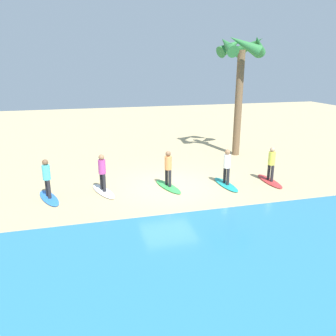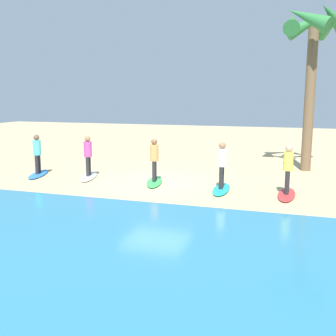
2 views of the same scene
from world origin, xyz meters
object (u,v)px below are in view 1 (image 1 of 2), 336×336
object	(u,v)px
surfboard_red	(270,181)
surfer_green	(168,166)
surfer_blue	(47,176)
surfboard_blue	(49,198)
surfboard_green	(168,186)
surfer_teal	(227,164)
surfer_red	(272,161)
surfboard_white	(103,191)
surfboard_teal	(226,184)
surfer_white	(102,170)
palm_tree	(241,58)

from	to	relation	value
surfboard_red	surfer_green	distance (m)	5.05
surfer_blue	surfboard_red	bearing A→B (deg)	177.45
surfboard_blue	surfboard_green	bearing A→B (deg)	71.79
surfer_teal	surfer_blue	bearing A→B (deg)	-2.56
surfer_green	surfboard_blue	distance (m)	5.31
surfboard_green	surfer_blue	size ratio (longest dim) A/B	1.28
surfer_red	surfboard_blue	distance (m)	10.19
surfer_red	surfboard_blue	bearing A→B (deg)	-2.55
surfer_blue	surfboard_white	bearing A→B (deg)	-174.60
surfboard_red	surfboard_teal	size ratio (longest dim) A/B	1.00
surfboard_red	surfboard_white	size ratio (longest dim) A/B	1.00
surfboard_teal	surfboard_green	world-z (taller)	same
surfboard_red	surfboard_blue	world-z (taller)	same
surfer_white	surfer_blue	size ratio (longest dim) A/B	1.00
surfer_red	surfer_white	distance (m)	7.89
surfer_green	surfboard_green	bearing A→B (deg)	-62.02
surfer_blue	surfer_red	bearing A→B (deg)	177.45
surfboard_green	surfer_white	bearing A→B (deg)	-107.24
surfer_green	surfer_white	bearing A→B (deg)	-2.88
surfboard_red	surfer_blue	bearing A→B (deg)	-91.09
surfer_teal	surfer_red	bearing A→B (deg)	177.49
surfboard_white	surfer_white	world-z (taller)	surfer_white
surfer_red	surfboard_green	bearing A→B (deg)	-6.01
surfboard_green	surfboard_teal	bearing A→B (deg)	66.74
surfboard_white	surfer_blue	bearing A→B (deg)	-102.66
surfer_white	palm_tree	xyz separation A→B (m)	(-8.51, -4.48, 4.70)
surfer_white	palm_tree	size ratio (longest dim) A/B	0.23
surfboard_white	surfer_blue	size ratio (longest dim) A/B	1.28
surfboard_blue	surfer_blue	size ratio (longest dim) A/B	1.28
surfboard_red	surfer_teal	bearing A→B (deg)	-91.05
surfer_red	surfboard_blue	world-z (taller)	surfer_red
surfboard_white	palm_tree	world-z (taller)	palm_tree
surfer_white	palm_tree	world-z (taller)	palm_tree
surfboard_red	surfer_blue	xyz separation A→B (m)	(10.14, -0.45, 0.99)
surfboard_green	surfboard_blue	distance (m)	5.21
surfboard_green	surfboard_blue	size ratio (longest dim) A/B	1.00
surfer_green	surfboard_white	distance (m)	3.10
surfer_teal	surfboard_blue	xyz separation A→B (m)	(7.90, -0.35, -0.99)
surfer_red	surfboard_green	distance (m)	5.05
surfer_white	surfer_blue	bearing A→B (deg)	5.40
surfboard_green	surfer_blue	distance (m)	5.31
palm_tree	surfer_white	bearing A→B (deg)	27.76
surfboard_teal	palm_tree	world-z (taller)	palm_tree
surfboard_teal	surfer_teal	size ratio (longest dim) A/B	1.28
surfer_green	surfboard_blue	xyz separation A→B (m)	(5.21, 0.07, -0.99)
surfboard_red	palm_tree	size ratio (longest dim) A/B	0.29
surfboard_blue	surfer_white	bearing A→B (deg)	76.45
surfer_red	surfer_white	bearing A→B (deg)	-4.84
surfer_red	surfer_white	size ratio (longest dim) A/B	1.00
surfer_white	surfer_blue	world-z (taller)	same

